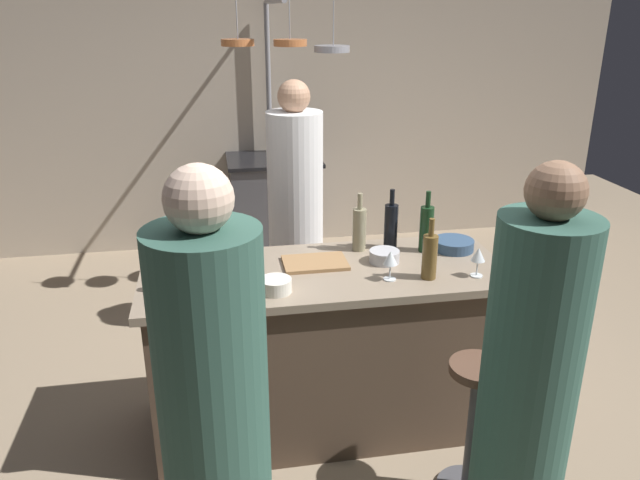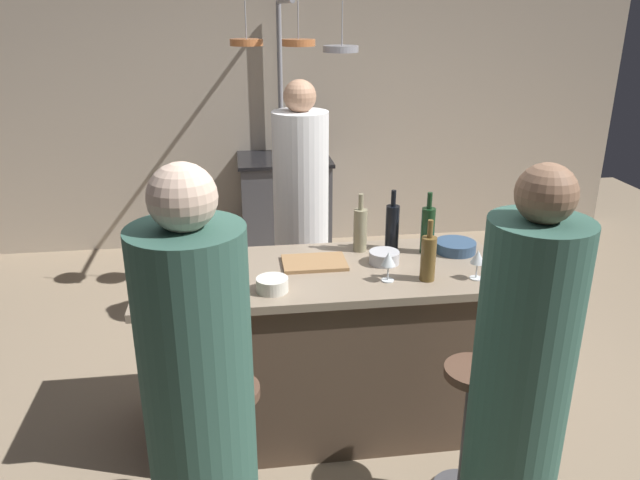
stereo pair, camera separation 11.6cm
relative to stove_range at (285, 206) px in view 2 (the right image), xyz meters
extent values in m
plane|color=gray|center=(0.00, -2.45, -0.45)|extent=(9.00, 9.00, 0.00)
cube|color=#BCAD99|center=(0.00, 0.40, 0.85)|extent=(6.40, 0.16, 2.60)
cube|color=brown|center=(0.00, -2.45, -0.02)|extent=(1.72, 0.66, 0.86)
cube|color=gray|center=(0.00, -2.45, 0.43)|extent=(1.80, 0.72, 0.04)
cube|color=#47474C|center=(0.00, 0.00, -0.02)|extent=(0.76, 0.60, 0.86)
cube|color=black|center=(0.00, 0.00, 0.43)|extent=(0.80, 0.64, 0.03)
cylinder|color=white|center=(0.00, -1.38, 0.31)|extent=(0.36, 0.36, 1.51)
sphere|color=tan|center=(0.00, -1.38, 1.15)|extent=(0.21, 0.21, 0.21)
cylinder|color=#4C4C51|center=(-0.48, -3.07, -0.11)|extent=(0.06, 0.06, 0.62)
cylinder|color=brown|center=(-0.48, -3.07, 0.21)|extent=(0.26, 0.26, 0.04)
cylinder|color=#33594C|center=(-0.56, -3.47, 0.31)|extent=(0.36, 0.36, 1.51)
sphere|color=beige|center=(-0.56, -3.47, 1.16)|extent=(0.21, 0.21, 0.21)
cylinder|color=#4C4C51|center=(0.56, -3.07, -0.11)|extent=(0.06, 0.06, 0.62)
cylinder|color=brown|center=(0.56, -3.07, 0.21)|extent=(0.26, 0.26, 0.04)
cylinder|color=#33594C|center=(0.57, -3.43, 0.29)|extent=(0.35, 0.35, 1.47)
sphere|color=#8C664C|center=(0.57, -3.43, 1.11)|extent=(0.20, 0.20, 0.20)
cylinder|color=gray|center=(0.00, 0.25, 0.63)|extent=(0.04, 0.04, 2.15)
cylinder|color=gray|center=(0.00, -0.38, 1.70)|extent=(0.04, 1.25, 0.04)
cylinder|color=#B26638|center=(-0.30, -0.82, 1.44)|extent=(0.22, 0.22, 0.04)
cylinder|color=gray|center=(-0.30, -0.85, 1.57)|extent=(0.01, 0.01, 0.26)
cylinder|color=#B26638|center=(0.05, -0.87, 1.44)|extent=(0.23, 0.23, 0.04)
cylinder|color=gray|center=(0.05, -0.85, 1.57)|extent=(0.01, 0.01, 0.27)
cylinder|color=gray|center=(0.35, -0.81, 1.39)|extent=(0.25, 0.25, 0.04)
cylinder|color=gray|center=(0.35, -0.85, 1.55)|extent=(0.01, 0.01, 0.31)
cube|color=#997047|center=(-0.04, -2.38, 0.46)|extent=(0.32, 0.22, 0.02)
cylinder|color=#382319|center=(-0.70, -2.58, 0.56)|extent=(0.05, 0.05, 0.21)
cylinder|color=#193D23|center=(-0.45, -2.72, 0.57)|extent=(0.07, 0.07, 0.24)
cylinder|color=#193D23|center=(-0.45, -2.72, 0.73)|extent=(0.03, 0.03, 0.08)
cylinder|color=black|center=(0.40, -2.22, 0.57)|extent=(0.07, 0.07, 0.24)
cylinder|color=black|center=(0.40, -2.22, 0.74)|extent=(0.03, 0.03, 0.08)
cylinder|color=#143319|center=(0.57, -2.30, 0.58)|extent=(0.07, 0.07, 0.24)
cylinder|color=#143319|center=(0.57, -2.30, 0.74)|extent=(0.03, 0.03, 0.08)
cylinder|color=brown|center=(0.47, -2.63, 0.56)|extent=(0.07, 0.07, 0.21)
cylinder|color=brown|center=(0.47, -2.63, 0.71)|extent=(0.03, 0.03, 0.08)
cylinder|color=gray|center=(0.22, -2.22, 0.57)|extent=(0.07, 0.07, 0.23)
cylinder|color=gray|center=(0.22, -2.22, 0.72)|extent=(0.03, 0.03, 0.08)
cylinder|color=silver|center=(0.70, -2.65, 0.46)|extent=(0.06, 0.06, 0.01)
cylinder|color=silver|center=(0.70, -2.65, 0.50)|extent=(0.01, 0.01, 0.07)
cone|color=silver|center=(0.70, -2.65, 0.57)|extent=(0.07, 0.07, 0.06)
cylinder|color=silver|center=(0.28, -2.62, 0.46)|extent=(0.06, 0.06, 0.01)
cylinder|color=silver|center=(0.28, -2.62, 0.50)|extent=(0.01, 0.01, 0.07)
cone|color=silver|center=(0.28, -2.62, 0.57)|extent=(0.07, 0.07, 0.06)
cylinder|color=silver|center=(-0.69, -2.18, 0.46)|extent=(0.06, 0.06, 0.01)
cylinder|color=silver|center=(-0.69, -2.18, 0.50)|extent=(0.01, 0.01, 0.07)
cone|color=silver|center=(-0.69, -2.18, 0.57)|extent=(0.07, 0.07, 0.06)
cylinder|color=#B7B7BC|center=(0.31, -2.41, 0.48)|extent=(0.15, 0.15, 0.06)
cylinder|color=#334C6B|center=(0.72, -2.31, 0.48)|extent=(0.21, 0.21, 0.06)
cylinder|color=silver|center=(-0.27, -2.66, 0.48)|extent=(0.15, 0.15, 0.06)
camera|label=1|loc=(-0.51, -5.17, 1.67)|focal=34.37mm
camera|label=2|loc=(-0.40, -5.19, 1.67)|focal=34.37mm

